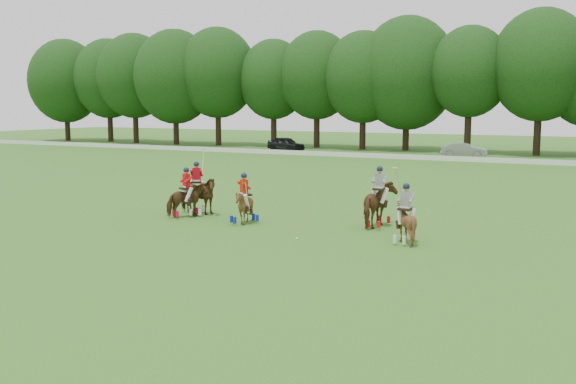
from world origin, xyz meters
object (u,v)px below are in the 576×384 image
at_px(polo_red_a, 187,200).
at_px(car_mid, 464,150).
at_px(car_left, 286,144).
at_px(polo_red_c, 244,206).
at_px(polo_stripe_b, 405,222).
at_px(polo_ball, 297,239).
at_px(polo_stripe_a, 379,205).
at_px(polo_red_b, 197,195).

bearing_deg(polo_red_a, car_mid, 84.23).
height_order(car_left, polo_red_c, polo_red_c).
distance_m(polo_stripe_b, polo_ball, 3.99).
bearing_deg(polo_ball, car_left, 117.84).
height_order(polo_red_c, polo_ball, polo_red_c).
bearing_deg(polo_stripe_a, car_mid, 96.78).
bearing_deg(polo_red_b, polo_stripe_a, 6.21).
distance_m(car_left, polo_red_a, 41.41).
bearing_deg(car_mid, polo_red_c, 168.60).
bearing_deg(polo_ball, polo_stripe_a, 63.93).
bearing_deg(car_left, polo_ball, -135.25).
bearing_deg(polo_red_a, polo_ball, -17.69).
height_order(car_mid, polo_stripe_a, polo_stripe_a).
xyz_separation_m(polo_red_b, polo_stripe_b, (10.18, -1.58, -0.11)).
distance_m(polo_red_c, polo_stripe_a, 5.57).
distance_m(car_mid, polo_ball, 40.72).
height_order(car_left, polo_red_b, polo_red_b).
distance_m(car_mid, polo_stripe_a, 37.12).
distance_m(polo_red_b, polo_stripe_a, 8.37).
bearing_deg(car_mid, polo_stripe_a, 176.65).
height_order(car_mid, polo_red_b, polo_red_b).
distance_m(polo_red_a, polo_red_b, 0.83).
xyz_separation_m(polo_red_a, polo_stripe_a, (8.28, 1.73, 0.13)).
bearing_deg(polo_stripe_b, polo_ball, -160.77).
relative_size(polo_red_b, polo_red_c, 1.38).
xyz_separation_m(car_left, car_mid, (18.93, 0.00, -0.06)).
xyz_separation_m(polo_red_a, polo_red_c, (3.05, -0.17, -0.04)).
distance_m(polo_red_c, polo_stripe_b, 7.12).
bearing_deg(polo_stripe_b, car_mid, 99.01).
bearing_deg(polo_ball, polo_red_a, 162.31).
distance_m(polo_red_c, polo_ball, 3.94).
relative_size(polo_red_a, polo_ball, 24.67).
height_order(car_left, polo_red_a, polo_red_a).
xyz_separation_m(car_left, polo_stripe_a, (23.32, -36.86, 0.16)).
bearing_deg(car_left, polo_red_a, -141.81).
bearing_deg(car_mid, polo_stripe_b, 178.87).
xyz_separation_m(car_left, polo_stripe_b, (25.17, -39.35, 0.01)).
distance_m(car_mid, polo_stripe_b, 39.84).
bearing_deg(polo_stripe_b, polo_red_c, 175.24).
xyz_separation_m(car_mid, polo_ball, (2.53, -40.64, -0.65)).
height_order(polo_stripe_a, polo_ball, polo_stripe_a).
height_order(polo_red_a, polo_stripe_b, polo_stripe_b).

